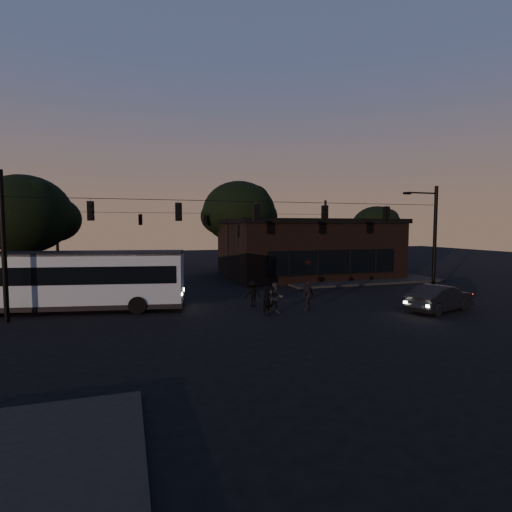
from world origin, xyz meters
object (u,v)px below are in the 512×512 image
object	(u,v)px
bus	(77,278)
pedestrian_b	(276,298)
building	(307,248)
car	(440,298)
pedestrian_c	(308,296)
pedestrian_a	(267,301)
pedestrian_d	(253,294)

from	to	relation	value
bus	pedestrian_b	xyz separation A→B (m)	(10.42, -4.02, -1.03)
building	car	bearing A→B (deg)	-88.52
pedestrian_b	pedestrian_c	xyz separation A→B (m)	(2.00, 0.08, -0.01)
pedestrian_b	bus	bearing A→B (deg)	172.65
pedestrian_a	pedestrian_b	xyz separation A→B (m)	(0.67, 0.49, 0.07)
pedestrian_c	building	bearing A→B (deg)	-146.88
building	pedestrian_d	distance (m)	15.37
building	pedestrian_c	size ratio (longest dim) A/B	9.30
bus	pedestrian_d	bearing A→B (deg)	-0.87
pedestrian_a	pedestrian_c	distance (m)	2.73
pedestrian_b	pedestrian_a	bearing A→B (deg)	-130.02
building	bus	distance (m)	21.49
car	pedestrian_b	world-z (taller)	pedestrian_b
bus	pedestrian_d	world-z (taller)	bus
pedestrian_b	pedestrian_c	bearing A→B (deg)	15.94
pedestrian_c	bus	bearing A→B (deg)	-49.39
car	pedestrian_a	size ratio (longest dim) A/B	2.94
pedestrian_b	pedestrian_d	xyz separation A→B (m)	(-0.69, 1.95, -0.06)
building	car	size ratio (longest dim) A/B	3.40
pedestrian_a	pedestrian_b	distance (m)	0.83
building	pedestrian_c	bearing A→B (deg)	-115.11
building	pedestrian_a	xyz separation A→B (m)	(-9.23, -14.57, -1.94)
car	pedestrian_d	bearing A→B (deg)	48.11
pedestrian_c	pedestrian_a	bearing A→B (deg)	-19.75
bus	pedestrian_a	distance (m)	10.80
car	pedestrian_a	xyz separation A→B (m)	(-9.65, 1.90, 0.02)
pedestrian_b	pedestrian_d	distance (m)	2.07
pedestrian_a	pedestrian_d	size ratio (longest dim) A/B	1.00
bus	pedestrian_c	distance (m)	13.07
bus	pedestrian_a	size ratio (longest dim) A/B	7.87
pedestrian_a	pedestrian_b	size ratio (longest dim) A/B	0.92
pedestrian_b	pedestrian_d	size ratio (longest dim) A/B	1.08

